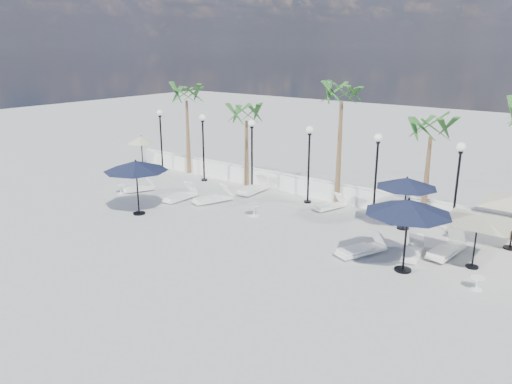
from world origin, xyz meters
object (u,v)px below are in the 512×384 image
Objects in this scene: lounger_2 at (181,196)px; parasol_cream_small at (141,140)px; parasol_navy_right at (408,207)px; parasol_navy_left at (136,166)px; lounger_3 at (330,205)px; lounger_6 at (447,249)px; parasol_navy_mid at (407,183)px; lounger_5 at (362,248)px; lounger_1 at (213,198)px; lounger_4 at (254,188)px; lounger_7 at (413,251)px; lounger_0 at (139,188)px; parasol_cream_sq_a at (479,214)px.

parasol_cream_small is (-6.67, 3.25, 1.60)m from lounger_2.
parasol_navy_left is at bearing -172.76° from parasol_navy_right.
lounger_3 is 0.61× the size of parasol_navy_right.
parasol_navy_mid reaches higher than lounger_6.
lounger_2 is at bearing -164.70° from parasol_navy_mid.
parasol_navy_mid is 4.33m from parasol_navy_right.
parasol_cream_small is (-13.41, -0.02, 1.63)m from lounger_3.
parasol_navy_mid is at bearing 110.03° from lounger_5.
parasol_navy_mid is (0.19, 3.64, 1.77)m from lounger_5.
lounger_6 is at bearing 22.69° from lounger_1.
lounger_5 is at bearing -13.28° from parasol_cream_small.
parasol_cream_small reaches higher than lounger_4.
lounger_3 is 0.84× the size of parasol_cream_small.
lounger_4 reaches higher than lounger_1.
parasol_navy_left is (-6.75, -5.95, 2.07)m from lounger_3.
parasol_navy_left reaches higher than lounger_7.
parasol_navy_mid is at bearing 36.88° from lounger_0.
parasol_navy_right is (14.94, -0.90, 2.12)m from lounger_0.
parasol_navy_right is (0.16, -1.35, 2.10)m from lounger_7.
lounger_5 is 0.98× the size of parasol_cream_small.
lounger_6 reaches higher than lounger_2.
lounger_3 is at bearing 138.95° from lounger_7.
lounger_5 is at bearing 21.49° from lounger_0.
lounger_6 is 2.10m from parasol_cream_sq_a.
lounger_6 is 0.73× the size of parasol_navy_right.
lounger_4 is (2.16, 3.27, 0.02)m from lounger_2.
parasol_cream_small is at bearing -176.66° from lounger_1.
lounger_3 is 0.41× the size of parasol_cream_sq_a.
lounger_1 is 8.79m from parasol_cream_small.
lounger_7 is at bearing 54.23° from lounger_5.
lounger_5 is 1.87m from lounger_7.
lounger_1 is 1.15× the size of lounger_7.
lounger_1 is 9.36m from parasol_navy_mid.
lounger_1 is 0.98× the size of parasol_cream_small.
lounger_4 is at bearing 177.27° from parasol_navy_mid.
parasol_navy_right is at bearing -21.17° from lounger_3.
parasol_navy_left reaches higher than lounger_5.
lounger_5 reaches higher than lounger_2.
lounger_6 is 1.00× the size of parasol_cream_small.
parasol_navy_mid reaches higher than parasol_cream_sq_a.
lounger_0 is 0.93× the size of lounger_3.
lounger_6 is (10.71, -2.18, -0.00)m from lounger_4.
parasol_navy_left is 12.18m from parasol_navy_right.
lounger_5 is at bearing -137.05° from lounger_6.
lounger_4 is at bearing -161.68° from lounger_3.
lounger_3 is at bearing 140.44° from parasol_navy_right.
parasol_navy_right reaches higher than lounger_7.
lounger_4 is 1.00× the size of lounger_6.
parasol_cream_sq_a is 2.04× the size of parasol_cream_small.
lounger_7 is at bearing 13.61° from parasol_navy_left.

